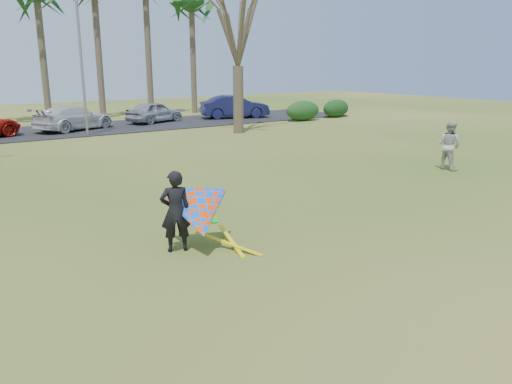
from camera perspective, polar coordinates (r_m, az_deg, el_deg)
ground at (r=10.96m, az=6.10°, el=-7.73°), size 100.00×100.00×0.00m
parking_strip at (r=33.52m, az=-23.48°, el=6.26°), size 46.00×7.00×0.06m
palm_9 at (r=44.09m, az=-7.40°, el=20.92°), size 4.84×4.84×10.84m
bare_tree_right at (r=30.67m, az=-2.11°, el=19.03°), size 6.27×6.27×9.21m
streetlight at (r=30.89m, az=-19.08°, el=14.34°), size 2.28×0.18×8.00m
hedge_near at (r=37.52m, az=5.39°, el=9.23°), size 2.94×1.33×1.47m
hedge_far at (r=40.32m, az=9.13°, el=9.41°), size 2.50×1.17×1.39m
car_3 at (r=33.66m, az=-20.09°, el=7.97°), size 5.67×4.10×1.53m
car_4 at (r=36.54m, az=-11.53°, el=8.97°), size 4.69×3.19×1.48m
car_5 at (r=38.87m, az=-2.46°, el=9.72°), size 5.48×3.29×1.71m
pedestrian_a at (r=21.33m, az=21.20°, el=5.00°), size 0.76×0.97×1.95m
kite_flyer at (r=11.27m, az=-6.91°, el=-2.49°), size 2.13×2.39×2.02m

